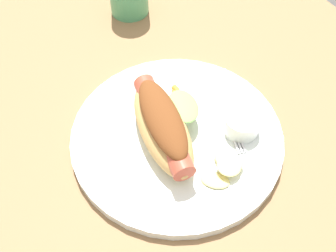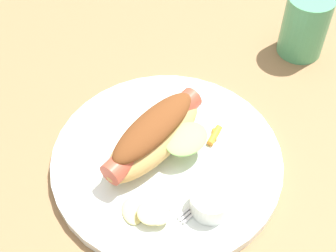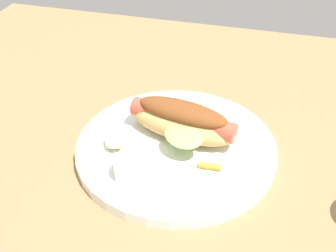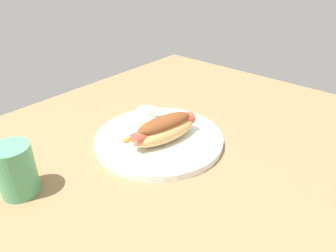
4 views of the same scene
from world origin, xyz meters
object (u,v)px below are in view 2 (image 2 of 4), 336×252
Objects in this scene: sauce_ramekin at (211,202)px; knife at (243,184)px; plate at (167,161)px; drinking_cup at (305,25)px; hot_dog at (154,135)px; carrot_garnish at (214,135)px; chips_pile at (150,211)px; fork at (226,181)px.

knife is (4.87, -2.29, -1.22)cm from sauce_ramekin.
plate is 31.19cm from drinking_cup.
carrot_garnish is (5.46, -6.09, -2.58)cm from hot_dog.
chips_pile is (-8.36, -2.20, 1.60)cm from plate.
fork is at bearing 98.88° from hot_dog.
hot_dog is 8.58cm from carrot_garnish.
fork is 2.20cm from knife.
hot_dog reaches higher than sauce_ramekin.
plate is at bearing 62.72° from sauce_ramekin.
fork is 2.06× the size of chips_pile.
hot_dog is 2.44× the size of chips_pile.
fork is at bearing -179.78° from drinking_cup.
sauce_ramekin is 0.33× the size of fork.
fork is (4.23, -0.18, -1.20)cm from sauce_ramekin.
fork and knife have the same top height.
plate is at bearing 14.73° from chips_pile.
plate is 1.71× the size of hot_dog.
hot_dog is 1.34× the size of knife.
carrot_garnish is (5.20, 6.33, 0.25)cm from knife.
plate is 2.98× the size of drinking_cup.
chips_pile is at bearing 125.34° from sauce_ramekin.
drinking_cup is at bearing 171.85° from hot_dog.
hot_dog reaches higher than fork.
sauce_ramekin reaches higher than chips_pile.
plate is 8.80cm from chips_pile.
chips_pile reaches higher than knife.
knife is at bearing -25.17° from sauce_ramekin.
knife is at bearing 125.13° from fork.
carrot_garnish reaches higher than plate.
fork is at bearing -35.89° from chips_pile.
carrot_garnish is at bearing -34.59° from plate.
chips_pile reaches higher than carrot_garnish.
knife is at bearing -42.14° from chips_pile.
plate is at bearing -66.39° from knife.
chips_pile is 14.38cm from carrot_garnish.
plate is at bearing -71.54° from fork.
drinking_cup is (29.36, -10.20, 0.45)cm from hot_dog.
fork is 10.40cm from chips_pile.
hot_dog reaches higher than carrot_garnish.
hot_dog reaches higher than plate.
sauce_ramekin is 10.89cm from carrot_garnish.
carrot_garnish is at bearing 170.24° from drinking_cup.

